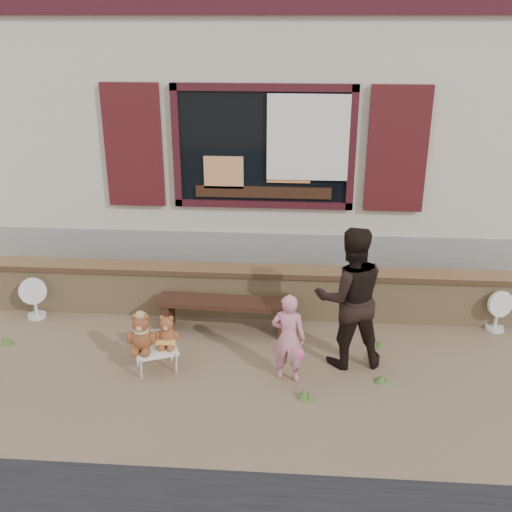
# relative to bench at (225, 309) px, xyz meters

# --- Properties ---
(ground) EXTENTS (80.00, 80.00, 0.00)m
(ground) POSITION_rel_bench_xyz_m (0.38, -0.51, -0.32)
(ground) COLOR brown
(ground) RESTS_ON ground
(shopfront) EXTENTS (8.04, 5.13, 4.00)m
(shopfront) POSITION_rel_bench_xyz_m (0.38, 3.98, 1.68)
(shopfront) COLOR #BEB19A
(shopfront) RESTS_ON ground
(brick_wall) EXTENTS (7.10, 0.36, 0.67)m
(brick_wall) POSITION_rel_bench_xyz_m (0.38, 0.49, 0.03)
(brick_wall) COLOR tan
(brick_wall) RESTS_ON ground
(bench) EXTENTS (1.70, 0.43, 0.43)m
(bench) POSITION_rel_bench_xyz_m (0.00, 0.00, 0.00)
(bench) COLOR black
(bench) RESTS_ON ground
(folding_chair) EXTENTS (0.58, 0.55, 0.28)m
(folding_chair) POSITION_rel_bench_xyz_m (-0.66, -0.94, -0.06)
(folding_chair) COLOR white
(folding_chair) RESTS_ON ground
(teddy_bear_left) EXTENTS (0.42, 0.40, 0.46)m
(teddy_bear_left) POSITION_rel_bench_xyz_m (-0.79, -1.00, 0.19)
(teddy_bear_left) COLOR brown
(teddy_bear_left) RESTS_ON folding_chair
(teddy_bear_right) EXTENTS (0.35, 0.33, 0.38)m
(teddy_bear_right) POSITION_rel_bench_xyz_m (-0.53, -0.89, 0.16)
(teddy_bear_right) COLOR brown
(teddy_bear_right) RESTS_ON folding_chair
(child) EXTENTS (0.41, 0.30, 1.02)m
(child) POSITION_rel_bench_xyz_m (0.82, -1.02, 0.20)
(child) COLOR pink
(child) RESTS_ON ground
(adult) EXTENTS (0.89, 0.75, 1.65)m
(adult) POSITION_rel_bench_xyz_m (1.48, -0.62, 0.51)
(adult) COLOR black
(adult) RESTS_ON ground
(fan_left) EXTENTS (0.37, 0.24, 0.57)m
(fan_left) POSITION_rel_bench_xyz_m (-2.54, 0.19, -0.03)
(fan_left) COLOR silver
(fan_left) RESTS_ON ground
(fan_right) EXTENTS (0.35, 0.23, 0.55)m
(fan_right) POSITION_rel_bench_xyz_m (3.42, 0.29, -0.04)
(fan_right) COLOR silver
(fan_right) RESTS_ON ground
(grass_tufts) EXTENTS (5.95, 1.54, 0.15)m
(grass_tufts) POSITION_rel_bench_xyz_m (0.54, -1.04, -0.26)
(grass_tufts) COLOR #456428
(grass_tufts) RESTS_ON ground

